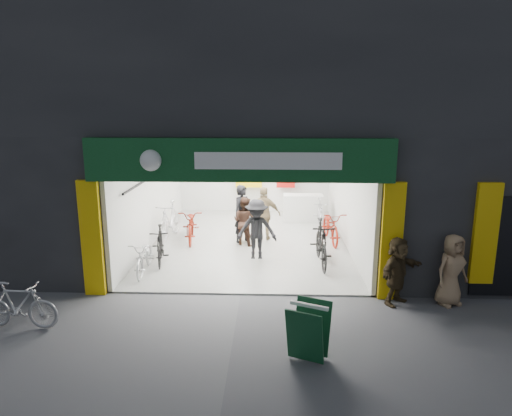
# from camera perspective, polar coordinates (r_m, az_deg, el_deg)

# --- Properties ---
(ground) EXTENTS (60.00, 60.00, 0.00)m
(ground) POSITION_cam_1_polar(r_m,az_deg,el_deg) (10.39, -1.95, -10.83)
(ground) COLOR #56565B
(ground) RESTS_ON ground
(building) EXTENTS (17.00, 10.27, 8.00)m
(building) POSITION_cam_1_polar(r_m,az_deg,el_deg) (14.47, 3.02, 13.47)
(building) COLOR #232326
(building) RESTS_ON ground
(bike_left_front) EXTENTS (0.69, 1.69, 0.87)m
(bike_left_front) POSITION_cam_1_polar(r_m,az_deg,el_deg) (11.84, -13.75, -5.91)
(bike_left_front) COLOR silver
(bike_left_front) RESTS_ON ground
(bike_left_midfront) EXTENTS (0.77, 1.71, 0.99)m
(bike_left_midfront) POSITION_cam_1_polar(r_m,az_deg,el_deg) (12.45, -11.90, -4.57)
(bike_left_midfront) COLOR black
(bike_left_midfront) RESTS_ON ground
(bike_left_midback) EXTENTS (0.95, 2.06, 1.04)m
(bike_left_midback) POSITION_cam_1_polar(r_m,az_deg,el_deg) (14.23, -8.09, -2.08)
(bike_left_midback) COLOR maroon
(bike_left_midback) RESTS_ON ground
(bike_left_back) EXTENTS (0.79, 2.06, 1.21)m
(bike_left_back) POSITION_cam_1_polar(r_m,az_deg,el_deg) (14.49, -10.73, -1.58)
(bike_left_back) COLOR silver
(bike_left_back) RESTS_ON ground
(bike_right_front) EXTENTS (0.61, 2.02, 1.21)m
(bike_right_front) POSITION_cam_1_polar(r_m,az_deg,el_deg) (12.11, 8.17, -4.40)
(bike_right_front) COLOR black
(bike_right_front) RESTS_ON ground
(bike_right_mid) EXTENTS (0.86, 1.97, 1.01)m
(bike_right_mid) POSITION_cam_1_polar(r_m,az_deg,el_deg) (14.16, 9.34, -2.28)
(bike_right_mid) COLOR maroon
(bike_right_mid) RESTS_ON ground
(bike_right_back) EXTENTS (0.47, 1.65, 0.99)m
(bike_right_back) POSITION_cam_1_polar(r_m,az_deg,el_deg) (15.69, 8.02, -0.76)
(bike_right_back) COLOR #A8A8AC
(bike_right_back) RESTS_ON ground
(parked_bike) EXTENTS (1.58, 0.52, 0.94)m
(parked_bike) POSITION_cam_1_polar(r_m,az_deg,el_deg) (9.89, -27.59, -10.71)
(parked_bike) COLOR #AFB0B4
(parked_bike) RESTS_ON ground
(customer_a) EXTENTS (0.77, 0.76, 1.80)m
(customer_a) POSITION_cam_1_polar(r_m,az_deg,el_deg) (13.81, -1.66, -0.80)
(customer_a) COLOR black
(customer_a) RESTS_ON ground
(customer_b) EXTENTS (0.90, 0.82, 1.49)m
(customer_b) POSITION_cam_1_polar(r_m,az_deg,el_deg) (13.61, -1.47, -1.70)
(customer_b) COLOR #372219
(customer_b) RESTS_ON ground
(customer_c) EXTENTS (1.11, 0.66, 1.68)m
(customer_c) POSITION_cam_1_polar(r_m,az_deg,el_deg) (12.35, 0.08, -2.75)
(customer_c) COLOR black
(customer_c) RESTS_ON ground
(customer_d) EXTENTS (1.04, 0.53, 1.71)m
(customer_d) POSITION_cam_1_polar(r_m,az_deg,el_deg) (14.03, 1.04, -0.78)
(customer_d) COLOR olive
(customer_d) RESTS_ON ground
(pedestrian_near) EXTENTS (0.89, 0.77, 1.55)m
(pedestrian_near) POSITION_cam_1_polar(r_m,az_deg,el_deg) (10.51, 23.25, -7.12)
(pedestrian_near) COLOR #987858
(pedestrian_near) RESTS_ON ground
(pedestrian_far) EXTENTS (1.28, 1.27, 1.47)m
(pedestrian_far) POSITION_cam_1_polar(r_m,az_deg,el_deg) (10.17, 17.24, -7.52)
(pedestrian_far) COLOR #3C2F1B
(pedestrian_far) RESTS_ON ground
(sandwich_board) EXTENTS (0.82, 0.83, 0.96)m
(sandwich_board) POSITION_cam_1_polar(r_m,az_deg,el_deg) (7.87, 6.58, -14.91)
(sandwich_board) COLOR #0E3B1F
(sandwich_board) RESTS_ON ground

